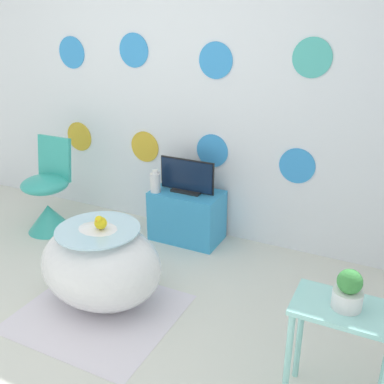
{
  "coord_description": "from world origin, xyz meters",
  "views": [
    {
      "loc": [
        1.78,
        -1.33,
        1.86
      ],
      "look_at": [
        0.65,
        0.95,
        0.82
      ],
      "focal_mm": 42.0,
      "sensor_mm": 36.0,
      "label": 1
    }
  ],
  "objects": [
    {
      "name": "ground_plane",
      "position": [
        0.0,
        0.0,
        0.0
      ],
      "size": [
        12.0,
        12.0,
        0.0
      ],
      "primitive_type": "plane",
      "color": "silver"
    },
    {
      "name": "side_table",
      "position": [
        1.66,
        0.5,
        0.46
      ],
      "size": [
        0.48,
        0.29,
        0.6
      ],
      "color": "#99E0D8",
      "rests_on": "ground_plane"
    },
    {
      "name": "tv",
      "position": [
        0.2,
        1.77,
        0.56
      ],
      "size": [
        0.48,
        0.12,
        0.29
      ],
      "color": "black",
      "rests_on": "tv_cabinet"
    },
    {
      "name": "tv_cabinet",
      "position": [
        0.2,
        1.77,
        0.22
      ],
      "size": [
        0.59,
        0.35,
        0.44
      ],
      "color": "#389ED6",
      "rests_on": "ground_plane"
    },
    {
      "name": "bathtub",
      "position": [
        0.1,
        0.7,
        0.29
      ],
      "size": [
        0.85,
        0.67,
        0.57
      ],
      "color": "white",
      "rests_on": "ground_plane"
    },
    {
      "name": "rug",
      "position": [
        0.15,
        0.58,
        0.0
      ],
      "size": [
        0.99,
        0.9,
        0.01
      ],
      "color": "silver",
      "rests_on": "ground_plane"
    },
    {
      "name": "vase",
      "position": [
        -0.04,
        1.66,
        0.52
      ],
      "size": [
        0.09,
        0.09,
        0.19
      ],
      "color": "white",
      "rests_on": "tv_cabinet"
    },
    {
      "name": "rubber_duck",
      "position": [
        0.14,
        0.69,
        0.62
      ],
      "size": [
        0.08,
        0.09,
        0.1
      ],
      "color": "yellow",
      "rests_on": "bathtub"
    },
    {
      "name": "wall_back_dotted",
      "position": [
        -0.0,
        2.0,
        1.3
      ],
      "size": [
        5.14,
        0.05,
        2.6
      ],
      "color": "white",
      "rests_on": "ground_plane"
    },
    {
      "name": "potted_plant_left",
      "position": [
        1.66,
        0.5,
        0.69
      ],
      "size": [
        0.14,
        0.14,
        0.19
      ],
      "color": "white",
      "rests_on": "side_table"
    },
    {
      "name": "chair",
      "position": [
        -0.99,
        1.38,
        0.28
      ],
      "size": [
        0.41,
        0.41,
        0.83
      ],
      "color": "#38B2A3",
      "rests_on": "ground_plane"
    }
  ]
}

